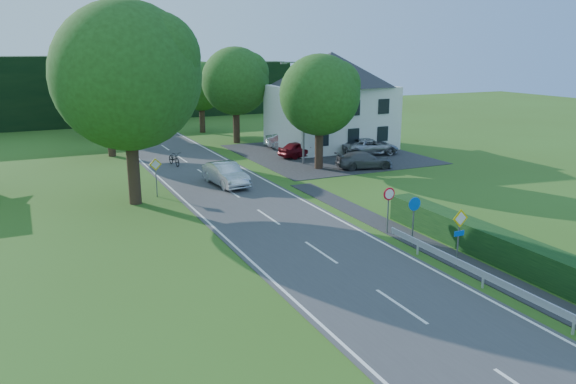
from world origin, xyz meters
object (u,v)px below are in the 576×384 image
parasol (323,141)px  motorcycle (174,159)px  moving_car (226,174)px  parked_car_silver_b (370,146)px  streetlight (302,108)px  parked_car_grey (364,160)px  parked_car_silver_a (291,140)px  parked_car_red (301,149)px

parasol → motorcycle: bearing=-178.5°
motorcycle → parasol: (13.45, 0.34, 0.39)m
moving_car → parked_car_silver_b: moving_car is taller
streetlight → parked_car_grey: (3.56, -3.50, -3.79)m
parked_car_silver_a → parked_car_grey: (1.16, -10.50, -0.13)m
parked_car_grey → moving_car: bearing=105.7°
moving_car → parked_car_red: 11.28m
streetlight → moving_car: bearing=-152.0°
motorcycle → parasol: bearing=-6.0°
streetlight → motorcycle: bearing=157.8°
parked_car_red → streetlight: bearing=146.7°
streetlight → parked_car_red: (1.24, 2.67, -3.75)m
moving_car → motorcycle: size_ratio=2.26×
streetlight → motorcycle: 10.73m
moving_car → parked_car_silver_a: 15.07m
parked_car_red → parked_car_silver_b: parked_car_silver_b is taller
streetlight → parked_car_grey: bearing=-44.5°
moving_car → parked_car_silver_a: (10.16, 11.13, -0.00)m
parked_car_red → parked_car_silver_b: size_ratio=0.80×
moving_car → motorcycle: 8.05m
moving_car → parked_car_grey: moving_car is taller
motorcycle → parked_car_silver_b: bearing=-16.5°
moving_car → parked_car_grey: size_ratio=1.06×
parasol → parked_car_red: bearing=-153.8°
parasol → parked_car_silver_b: bearing=-44.9°
moving_car → parked_car_silver_b: size_ratio=0.94×
streetlight → parked_car_silver_a: bearing=71.1°
parked_car_red → parked_car_silver_b: bearing=-112.6°
motorcycle → parked_car_silver_a: parked_car_silver_a is taller
parked_car_red → motorcycle: bearing=75.6°
parked_car_silver_a → parasol: size_ratio=2.24×
parasol → moving_car: bearing=-145.4°
streetlight → parasol: bearing=44.5°
motorcycle → parked_car_silver_a: size_ratio=0.45×
parked_car_silver_b → motorcycle: bearing=91.7°
parked_car_silver_b → parked_car_silver_a: bearing=49.9°
motorcycle → parked_car_silver_b: (16.41, -2.61, 0.15)m
parked_car_grey → parasol: parasol is taller
streetlight → parked_car_grey: 6.27m
parked_car_red → parked_car_grey: 6.59m
motorcycle → moving_car: bearing=-86.7°
streetlight → parked_car_red: streetlight is taller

